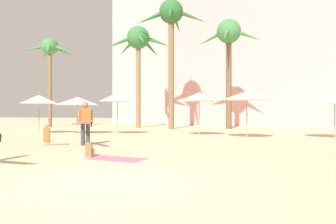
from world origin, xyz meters
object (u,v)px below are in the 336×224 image
at_px(palm_tree_far_left, 139,44).
at_px(cafe_umbrella_4, 39,99).
at_px(cafe_umbrella_3, 199,97).
at_px(person_far_right, 84,122).
at_px(backpack, 89,150).
at_px(cafe_umbrella_0, 117,97).
at_px(palm_tree_left, 229,40).
at_px(beach_towel, 116,159).
at_px(cafe_umbrella_2, 335,99).
at_px(palm_tree_right, 171,23).
at_px(palm_tree_center, 50,54).
at_px(person_far_left, 51,137).
at_px(cafe_umbrella_1, 247,96).
at_px(cafe_umbrella_5, 77,101).

distance_m(palm_tree_far_left, cafe_umbrella_4, 10.29).
bearing_deg(cafe_umbrella_3, person_far_right, -121.32).
height_order(palm_tree_far_left, backpack, palm_tree_far_left).
xyz_separation_m(cafe_umbrella_0, cafe_umbrella_3, (4.87, 0.05, -0.02)).
xyz_separation_m(palm_tree_left, beach_towel, (-2.54, -16.73, -6.98)).
height_order(cafe_umbrella_2, cafe_umbrella_4, cafe_umbrella_4).
xyz_separation_m(cafe_umbrella_2, beach_towel, (-8.03, -8.90, -1.98)).
bearing_deg(backpack, palm_tree_right, 73.01).
distance_m(palm_tree_left, palm_tree_center, 15.52).
bearing_deg(person_far_right, cafe_umbrella_4, 10.37).
relative_size(palm_tree_far_left, palm_tree_left, 1.00).
height_order(cafe_umbrella_4, person_far_left, cafe_umbrella_4).
xyz_separation_m(palm_tree_far_left, beach_towel, (4.95, -16.96, -7.06)).
relative_size(cafe_umbrella_4, person_far_left, 2.46).
xyz_separation_m(palm_tree_far_left, palm_tree_left, (7.48, -0.23, -0.08)).
relative_size(cafe_umbrella_0, beach_towel, 1.53).
relative_size(cafe_umbrella_1, cafe_umbrella_4, 1.08).
height_order(palm_tree_left, person_far_right, palm_tree_left).
bearing_deg(palm_tree_left, palm_tree_center, -178.78).
bearing_deg(cafe_umbrella_1, cafe_umbrella_4, 177.48).
xyz_separation_m(palm_tree_far_left, cafe_umbrella_0, (1.24, -7.73, -4.85)).
relative_size(palm_tree_left, cafe_umbrella_0, 3.48).
xyz_separation_m(palm_tree_far_left, person_far_left, (0.92, -13.99, -6.73)).
height_order(backpack, person_far_right, person_far_right).
xyz_separation_m(palm_tree_far_left, backpack, (3.97, -16.66, -6.86)).
relative_size(palm_tree_far_left, cafe_umbrella_1, 3.34).
xyz_separation_m(cafe_umbrella_2, cafe_umbrella_5, (-14.16, -0.03, 0.00)).
relative_size(cafe_umbrella_0, cafe_umbrella_3, 1.02).
relative_size(beach_towel, person_far_right, 0.65).
relative_size(cafe_umbrella_5, beach_towel, 1.59).
height_order(palm_tree_far_left, palm_tree_right, palm_tree_right).
bearing_deg(cafe_umbrella_0, person_far_left, -92.90).
relative_size(palm_tree_center, palm_tree_right, 0.78).
distance_m(palm_tree_left, cafe_umbrella_2, 10.79).
height_order(cafe_umbrella_1, backpack, cafe_umbrella_1).
bearing_deg(palm_tree_far_left, person_far_left, -86.23).
relative_size(cafe_umbrella_1, backpack, 6.11).
distance_m(palm_tree_left, cafe_umbrella_5, 12.72).
bearing_deg(cafe_umbrella_4, beach_towel, -45.30).
height_order(backpack, person_far_left, person_far_left).
distance_m(palm_tree_left, beach_towel, 18.31).
bearing_deg(palm_tree_right, cafe_umbrella_2, -34.88).
height_order(cafe_umbrella_2, cafe_umbrella_3, cafe_umbrella_3).
bearing_deg(palm_tree_right, person_far_left, -99.66).
distance_m(cafe_umbrella_5, beach_towel, 10.97).
relative_size(palm_tree_center, cafe_umbrella_5, 3.07).
height_order(palm_tree_far_left, cafe_umbrella_4, palm_tree_far_left).
xyz_separation_m(palm_tree_left, cafe_umbrella_1, (1.20, -8.54, -4.82)).
xyz_separation_m(cafe_umbrella_5, person_far_left, (2.11, -5.90, -1.66)).
xyz_separation_m(palm_tree_left, cafe_umbrella_0, (-6.25, -7.49, -4.77)).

